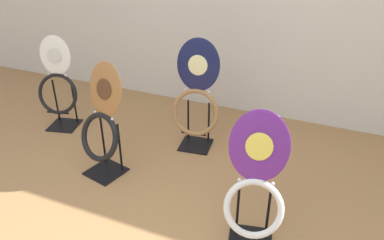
# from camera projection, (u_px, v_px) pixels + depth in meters

# --- Properties ---
(toilet_seat_display_woodgrain) EXTENTS (0.43, 0.36, 0.93)m
(toilet_seat_display_woodgrain) POSITION_uv_depth(u_px,v_px,m) (102.00, 125.00, 2.92)
(toilet_seat_display_woodgrain) COLOR black
(toilet_seat_display_woodgrain) RESTS_ON ground_plane
(toilet_seat_display_purple_note) EXTENTS (0.43, 0.41, 0.89)m
(toilet_seat_display_purple_note) POSITION_uv_depth(u_px,v_px,m) (255.00, 187.00, 2.28)
(toilet_seat_display_purple_note) COLOR black
(toilet_seat_display_purple_note) RESTS_ON ground_plane
(toilet_seat_display_white_plain) EXTENTS (0.43, 0.34, 0.92)m
(toilet_seat_display_white_plain) POSITION_uv_depth(u_px,v_px,m) (58.00, 86.00, 3.61)
(toilet_seat_display_white_plain) COLOR black
(toilet_seat_display_white_plain) RESTS_ON ground_plane
(toilet_seat_display_navy_moon) EXTENTS (0.44, 0.31, 1.00)m
(toilet_seat_display_navy_moon) POSITION_uv_depth(u_px,v_px,m) (196.00, 98.00, 3.26)
(toilet_seat_display_navy_moon) COLOR black
(toilet_seat_display_navy_moon) RESTS_ON ground_plane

